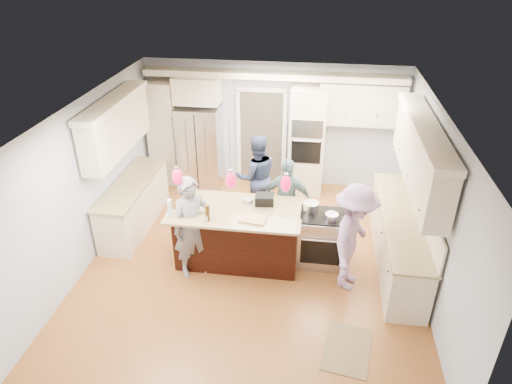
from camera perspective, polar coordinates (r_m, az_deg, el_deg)
ground_plane at (r=7.97m, az=-0.36°, el=-8.46°), size 6.00×6.00×0.00m
room_shell at (r=7.02m, az=-0.40°, el=3.40°), size 5.54×6.04×2.72m
refrigerator at (r=10.05m, az=-6.97°, el=5.64°), size 0.90×0.70×1.80m
oven_column at (r=9.66m, az=6.38°, el=6.32°), size 0.72×0.69×2.30m
back_upper_cabinets at (r=9.71m, az=-2.40°, el=9.86°), size 5.30×0.61×2.54m
right_counter_run at (r=7.73m, az=18.22°, el=-2.03°), size 0.64×3.10×2.51m
left_cabinets at (r=8.70m, az=-15.74°, el=1.98°), size 0.64×2.30×2.51m
kitchen_island at (r=7.78m, az=-2.10°, el=-5.14°), size 2.10×1.46×1.12m
island_range at (r=7.77m, az=8.34°, el=-5.77°), size 0.82×0.71×0.92m
pendant_lights at (r=6.61m, az=-3.19°, el=1.52°), size 1.75×0.15×1.03m
person_bar_end at (r=7.27m, az=-7.95°, el=-4.44°), size 0.76×0.71×1.75m
person_far_left at (r=8.78m, az=0.07°, el=1.90°), size 0.99×0.88×1.70m
person_far_right at (r=8.21m, az=3.95°, el=-0.88°), size 0.94×0.47×1.54m
person_range_side at (r=7.10m, az=12.08°, el=-5.64°), size 0.98×1.30×1.78m
floor_rug at (r=6.63m, az=11.31°, el=-18.70°), size 0.74×0.97×0.01m
water_bottle at (r=7.04m, az=-10.71°, el=-2.06°), size 0.08×0.08×0.31m
beer_bottle_a at (r=7.11m, az=-8.99°, el=-1.89°), size 0.07×0.07×0.24m
beer_bottle_b at (r=6.90m, az=-6.09°, el=-2.61°), size 0.07×0.07×0.26m
beer_bottle_c at (r=7.07m, az=-8.22°, el=-2.17°), size 0.07×0.07×0.21m
drink_can at (r=6.90m, az=-6.27°, el=-3.38°), size 0.07×0.07×0.11m
cutting_board at (r=6.94m, az=-0.37°, el=-3.38°), size 0.43×0.33×0.03m
pot_large at (r=7.57m, az=6.92°, el=-1.83°), size 0.26×0.26×0.15m
pot_small at (r=7.39m, az=9.43°, el=-3.06°), size 0.21×0.21×0.11m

